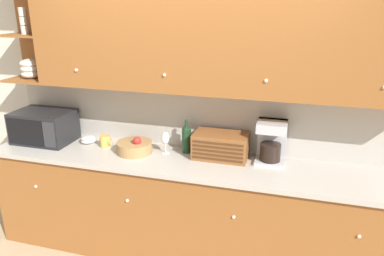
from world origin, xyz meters
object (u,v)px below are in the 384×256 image
(bread_box, at_px, (221,146))
(wine_bottle, at_px, (186,138))
(mug, at_px, (105,141))
(microwave, at_px, (44,126))
(wine_glass, at_px, (165,139))
(coffee_maker, at_px, (271,142))
(bowl_stack_on_counter, at_px, (88,139))
(fruit_basket, at_px, (135,147))

(bread_box, bearing_deg, wine_bottle, 173.54)
(mug, relative_size, bread_box, 0.23)
(microwave, bearing_deg, bread_box, 2.59)
(wine_glass, height_order, bread_box, bread_box)
(mug, distance_m, wine_glass, 0.59)
(bread_box, height_order, coffee_maker, coffee_maker)
(bowl_stack_on_counter, distance_m, fruit_basket, 0.54)
(mug, height_order, bread_box, bread_box)
(wine_bottle, distance_m, coffee_maker, 0.74)
(bowl_stack_on_counter, height_order, mug, mug)
(mug, bearing_deg, wine_bottle, 6.18)
(mug, distance_m, fruit_basket, 0.32)
(bowl_stack_on_counter, bearing_deg, microwave, -169.61)
(microwave, distance_m, bowl_stack_on_counter, 0.44)
(bowl_stack_on_counter, bearing_deg, fruit_basket, -10.68)
(wine_bottle, relative_size, coffee_maker, 0.84)
(bread_box, bearing_deg, fruit_basket, -172.46)
(microwave, xyz_separation_m, bread_box, (1.70, 0.08, -0.04))
(fruit_basket, bearing_deg, wine_glass, 12.73)
(bowl_stack_on_counter, relative_size, mug, 1.32)
(wine_glass, bearing_deg, fruit_basket, -167.27)
(bowl_stack_on_counter, xyz_separation_m, wine_glass, (0.80, -0.04, 0.10))
(bowl_stack_on_counter, xyz_separation_m, bread_box, (1.29, 0.00, 0.08))
(fruit_basket, distance_m, wine_glass, 0.29)
(mug, bearing_deg, coffee_maker, 3.11)
(fruit_basket, xyz_separation_m, bread_box, (0.76, 0.10, 0.06))
(bowl_stack_on_counter, xyz_separation_m, wine_bottle, (0.97, 0.04, 0.10))
(bread_box, xyz_separation_m, coffee_maker, (0.42, 0.03, 0.07))
(bowl_stack_on_counter, distance_m, wine_bottle, 0.98)
(fruit_basket, distance_m, bread_box, 0.77)
(microwave, relative_size, wine_bottle, 1.79)
(wine_glass, bearing_deg, wine_bottle, 23.73)
(bowl_stack_on_counter, relative_size, wine_bottle, 0.47)
(fruit_basket, xyz_separation_m, wine_bottle, (0.44, 0.14, 0.08))
(microwave, height_order, coffee_maker, coffee_maker)
(bowl_stack_on_counter, distance_m, coffee_maker, 1.71)
(coffee_maker, bearing_deg, bowl_stack_on_counter, -178.80)
(mug, bearing_deg, microwave, -177.20)
(fruit_basket, height_order, coffee_maker, coffee_maker)
(wine_glass, bearing_deg, mug, -179.34)
(bowl_stack_on_counter, relative_size, coffee_maker, 0.40)
(wine_glass, relative_size, bread_box, 0.43)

